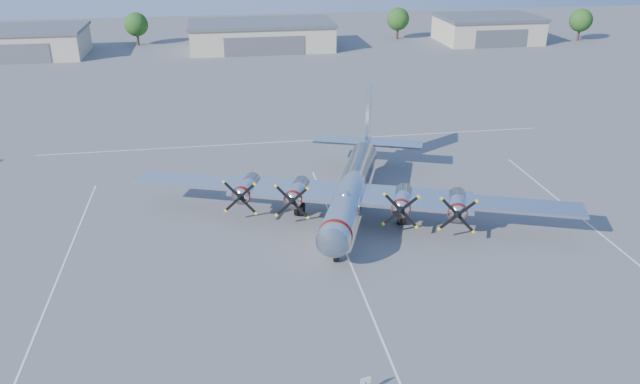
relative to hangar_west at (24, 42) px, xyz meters
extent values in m
plane|color=#5A5A5C|center=(45.00, -81.96, -2.71)|extent=(260.00, 260.00, 0.00)
cube|color=silver|center=(23.00, -86.96, -2.71)|extent=(0.15, 40.00, 0.01)
cube|color=silver|center=(45.00, -86.96, -2.71)|extent=(0.15, 40.00, 0.01)
cube|color=silver|center=(67.00, -86.96, -2.71)|extent=(0.15, 40.00, 0.01)
cube|color=silver|center=(45.00, -56.96, -2.71)|extent=(60.00, 0.15, 0.01)
cube|color=#B9AC93|center=(0.00, 0.04, -0.31)|extent=(22.00, 14.00, 4.80)
cube|color=slate|center=(0.00, 0.04, 2.39)|extent=(22.60, 14.60, 0.60)
cube|color=slate|center=(0.00, -7.01, -0.91)|extent=(12.10, 0.20, 3.60)
cube|color=#B9AC93|center=(45.00, 0.04, -0.31)|extent=(28.00, 14.00, 4.80)
cube|color=slate|center=(45.00, 0.04, 2.39)|extent=(28.60, 14.60, 0.60)
cube|color=slate|center=(45.00, -7.01, -0.91)|extent=(15.40, 0.20, 3.60)
cube|color=#B9AC93|center=(93.00, 0.04, -0.31)|extent=(20.00, 14.00, 4.80)
cube|color=slate|center=(93.00, 0.04, 2.39)|extent=(20.60, 14.60, 0.60)
cube|color=slate|center=(93.00, -7.01, -0.91)|extent=(11.00, 0.20, 3.60)
cylinder|color=#382619|center=(20.00, 8.04, -1.31)|extent=(0.50, 0.50, 2.80)
sphere|color=#1A4513|center=(20.00, 8.04, 1.53)|extent=(4.80, 4.80, 4.80)
cylinder|color=#382619|center=(75.00, 6.04, -1.31)|extent=(0.50, 0.50, 2.80)
sphere|color=#1A4513|center=(75.00, 6.04, 1.53)|extent=(4.80, 4.80, 4.80)
cylinder|color=#382619|center=(113.00, -1.96, -1.31)|extent=(0.50, 0.50, 2.80)
sphere|color=#1A4513|center=(113.00, -1.96, 1.53)|extent=(4.80, 4.80, 4.80)
cube|color=white|center=(42.81, -100.37, -1.76)|extent=(0.61, 0.16, 0.45)
camera|label=1|loc=(35.76, -127.10, 22.08)|focal=35.00mm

